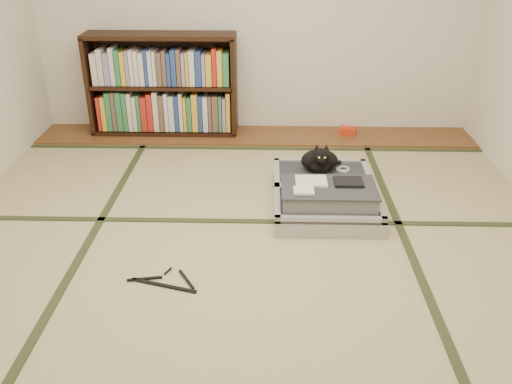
{
  "coord_description": "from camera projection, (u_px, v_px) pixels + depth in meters",
  "views": [
    {
      "loc": [
        0.13,
        -2.76,
        1.81
      ],
      "look_at": [
        0.05,
        0.35,
        0.25
      ],
      "focal_mm": 38.0,
      "sensor_mm": 36.0,
      "label": 1
    }
  ],
  "objects": [
    {
      "name": "suitcase",
      "position": [
        325.0,
        195.0,
        3.78
      ],
      "size": [
        0.71,
        0.94,
        0.28
      ],
      "color": "#9F9FA3",
      "rests_on": "floor"
    },
    {
      "name": "tatami_borders",
      "position": [
        249.0,
        214.0,
        3.72
      ],
      "size": [
        4.0,
        4.5,
        0.01
      ],
      "color": "#2D381E",
      "rests_on": "ground"
    },
    {
      "name": "cat",
      "position": [
        320.0,
        161.0,
        3.98
      ],
      "size": [
        0.31,
        0.32,
        0.25
      ],
      "color": "black",
      "rests_on": "suitcase"
    },
    {
      "name": "cable_coil",
      "position": [
        343.0,
        169.0,
        4.05
      ],
      "size": [
        0.1,
        0.1,
        0.02
      ],
      "color": "white",
      "rests_on": "suitcase"
    },
    {
      "name": "hanger",
      "position": [
        165.0,
        282.0,
        3.02
      ],
      "size": [
        0.41,
        0.24,
        0.01
      ],
      "color": "black",
      "rests_on": "floor"
    },
    {
      "name": "red_item",
      "position": [
        348.0,
        131.0,
        5.05
      ],
      "size": [
        0.17,
        0.12,
        0.07
      ],
      "primitive_type": "cube",
      "rotation": [
        0.0,
        0.0,
        -0.24
      ],
      "color": "red",
      "rests_on": "wood_strip"
    },
    {
      "name": "room_shell",
      "position": [
        244.0,
        1.0,
        2.62
      ],
      "size": [
        4.5,
        4.5,
        4.5
      ],
      "color": "white",
      "rests_on": "ground"
    },
    {
      "name": "wood_strip",
      "position": [
        255.0,
        136.0,
        5.06
      ],
      "size": [
        4.0,
        0.5,
        0.02
      ],
      "primitive_type": "cube",
      "color": "brown",
      "rests_on": "ground"
    },
    {
      "name": "floor",
      "position": [
        246.0,
        255.0,
        3.28
      ],
      "size": [
        4.5,
        4.5,
        0.0
      ],
      "primitive_type": "plane",
      "color": "tan",
      "rests_on": "ground"
    },
    {
      "name": "bookcase",
      "position": [
        163.0,
        87.0,
        4.95
      ],
      "size": [
        1.34,
        0.31,
        0.92
      ],
      "color": "black",
      "rests_on": "wood_strip"
    }
  ]
}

